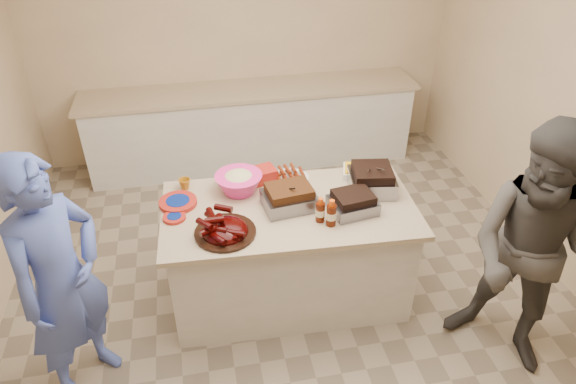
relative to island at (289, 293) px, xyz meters
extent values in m
cube|color=#47230F|center=(0.00, 0.01, 0.87)|extent=(0.40, 0.32, 0.11)
cube|color=black|center=(0.43, -0.13, 0.87)|extent=(0.35, 0.30, 0.09)
cube|color=gray|center=(0.65, 0.10, 0.87)|extent=(0.38, 0.38, 0.13)
cylinder|color=silver|center=(0.08, 0.37, 0.87)|extent=(0.35, 0.35, 0.05)
cube|color=yellow|center=(0.64, 0.32, 0.87)|extent=(0.32, 0.27, 0.07)
cylinder|color=#401003|center=(0.18, -0.20, 0.87)|extent=(0.07, 0.07, 0.19)
cylinder|color=#401003|center=(0.24, -0.26, 0.87)|extent=(0.07, 0.07, 0.20)
cylinder|color=yellow|center=(-0.06, 0.21, 0.87)|extent=(0.04, 0.04, 0.11)
imported|color=silver|center=(-0.01, 0.14, 0.87)|extent=(0.14, 0.05, 0.13)
cylinder|color=#A01E15|center=(-0.79, 0.20, 0.87)|extent=(0.29, 0.29, 0.03)
cylinder|color=#A01E15|center=(-0.82, 0.03, 0.87)|extent=(0.17, 0.17, 0.02)
imported|color=#A66B14|center=(-0.73, 0.40, 0.87)|extent=(0.09, 0.09, 0.09)
cube|color=#A01E15|center=(-0.14, 0.39, 0.87)|extent=(0.24, 0.20, 0.11)
imported|color=#4A60BB|center=(-1.48, -0.49, 0.00)|extent=(1.78, 1.55, 0.42)
imported|color=#494541|center=(1.39, -0.87, 0.00)|extent=(1.95, 1.84, 0.68)
camera|label=1|loc=(-0.61, -2.95, 3.02)|focal=32.00mm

